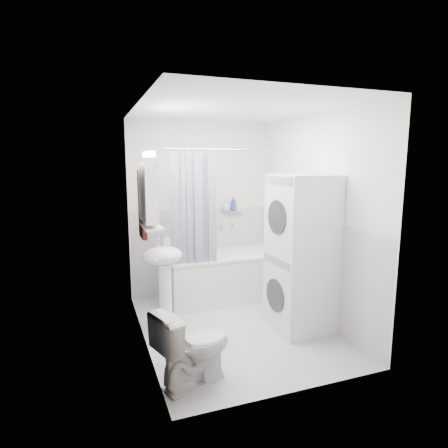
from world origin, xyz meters
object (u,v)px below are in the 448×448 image
object	(u,v)px
washer_dryer	(301,254)
bathtub	(227,273)
toilet	(194,346)
sink	(163,269)

from	to	relation	value
washer_dryer	bathtub	bearing A→B (deg)	108.44
bathtub	washer_dryer	size ratio (longest dim) A/B	0.96
washer_dryer	toilet	bearing A→B (deg)	-157.45
sink	toilet	world-z (taller)	sink
washer_dryer	sink	bearing A→B (deg)	159.91
sink	toilet	bearing A→B (deg)	-88.24
washer_dryer	toilet	world-z (taller)	washer_dryer
sink	toilet	size ratio (longest dim) A/B	1.55
sink	bathtub	bearing A→B (deg)	35.12
bathtub	toilet	distance (m)	2.05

